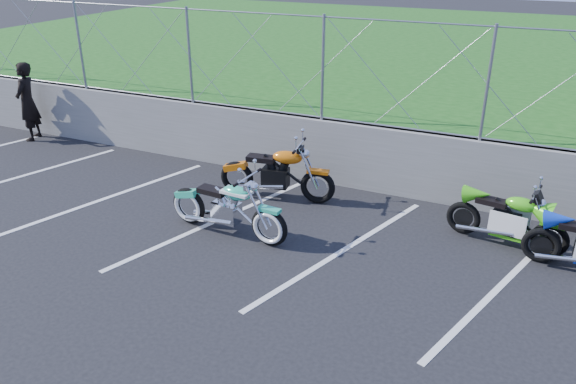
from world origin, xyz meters
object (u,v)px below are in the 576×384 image
at_px(naked_orange, 278,175).
at_px(sportbike_green, 508,221).
at_px(person_standing, 27,102).
at_px(cruiser_turquoise, 229,210).

bearing_deg(naked_orange, sportbike_green, -9.50).
relative_size(sportbike_green, person_standing, 1.01).
bearing_deg(sportbike_green, naked_orange, -171.90).
xyz_separation_m(cruiser_turquoise, person_standing, (-6.90, 2.25, 0.49)).
distance_m(naked_orange, sportbike_green, 4.12).
relative_size(cruiser_turquoise, naked_orange, 1.01).
bearing_deg(person_standing, cruiser_turquoise, 49.59).
bearing_deg(sportbike_green, person_standing, -174.44).
height_order(sportbike_green, person_standing, person_standing).
bearing_deg(naked_orange, cruiser_turquoise, -103.03).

